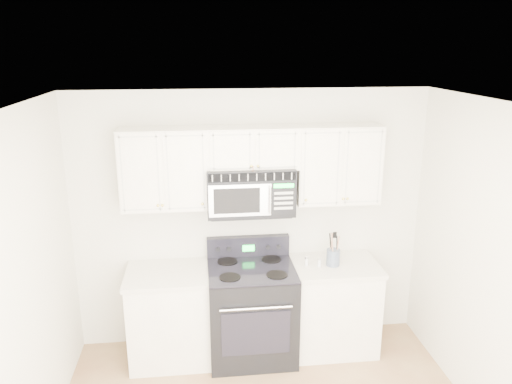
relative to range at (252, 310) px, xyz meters
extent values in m
cube|color=white|center=(0.03, -1.40, 2.12)|extent=(3.50, 3.50, 0.01)
cube|color=beige|center=(0.03, 0.35, 0.82)|extent=(3.50, 0.01, 2.60)
cube|color=beige|center=(-1.72, -1.40, 0.82)|extent=(0.01, 3.50, 2.60)
cube|color=beige|center=(-0.77, 0.03, -0.04)|extent=(0.82, 0.63, 0.88)
cube|color=silver|center=(-0.77, 0.03, 0.42)|extent=(0.86, 0.65, 0.04)
cube|color=black|center=(-0.77, 0.07, -0.43)|extent=(0.82, 0.55, 0.10)
cube|color=beige|center=(0.83, 0.03, -0.04)|extent=(0.82, 0.63, 0.88)
cube|color=silver|center=(0.83, 0.03, 0.42)|extent=(0.86, 0.65, 0.04)
cube|color=black|center=(0.83, 0.07, -0.43)|extent=(0.82, 0.55, 0.10)
cube|color=black|center=(0.00, -0.01, -0.02)|extent=(0.83, 0.71, 0.92)
cube|color=black|center=(0.00, -0.37, -0.03)|extent=(0.64, 0.01, 0.44)
cylinder|color=silver|center=(0.00, -0.39, 0.24)|extent=(0.66, 0.02, 0.02)
cube|color=black|center=(0.00, -0.01, 0.44)|extent=(0.83, 0.71, 0.02)
cube|color=black|center=(0.00, 0.31, 0.55)|extent=(0.83, 0.08, 0.22)
cube|color=#0EFF3F|center=(0.00, 0.26, 0.55)|extent=(0.12, 0.00, 0.07)
cube|color=beige|center=(-0.79, 0.18, 1.41)|extent=(0.80, 0.33, 0.75)
cube|color=beige|center=(0.85, 0.18, 1.41)|extent=(0.80, 0.33, 0.75)
cube|color=beige|center=(0.03, 0.18, 1.59)|extent=(0.84, 0.33, 0.39)
sphere|color=#DBC34E|center=(-0.81, 0.00, 1.12)|extent=(0.03, 0.03, 0.03)
sphere|color=#DBC34E|center=(-0.45, 0.00, 1.12)|extent=(0.03, 0.03, 0.03)
sphere|color=#DBC34E|center=(0.51, 0.00, 1.12)|extent=(0.03, 0.03, 0.03)
sphere|color=#DBC34E|center=(0.87, 0.00, 1.12)|extent=(0.03, 0.03, 0.03)
sphere|color=#DBC34E|center=(0.00, 0.00, 1.46)|extent=(0.03, 0.03, 0.03)
sphere|color=#DBC34E|center=(0.06, 0.00, 1.46)|extent=(0.03, 0.03, 0.03)
cylinder|color=#B02502|center=(0.02, 0.00, 1.40)|extent=(0.00, 0.00, 0.11)
sphere|color=#DBC34E|center=(0.02, 0.00, 1.34)|extent=(0.04, 0.04, 0.04)
cube|color=black|center=(0.00, 0.15, 1.19)|extent=(0.82, 0.41, 0.45)
cube|color=#BBB9B2|center=(0.00, -0.05, 1.37)|extent=(0.80, 0.01, 0.08)
cube|color=silver|center=(-0.11, -0.06, 1.15)|extent=(0.57, 0.01, 0.30)
cube|color=black|center=(-0.14, -0.07, 1.15)|extent=(0.42, 0.01, 0.24)
cube|color=black|center=(0.29, -0.06, 1.15)|extent=(0.22, 0.01, 0.30)
cube|color=#0EFF3F|center=(0.29, -0.07, 1.28)|extent=(0.18, 0.00, 0.04)
cylinder|color=silver|center=(0.16, -0.10, 1.15)|extent=(0.02, 0.02, 0.26)
cylinder|color=slate|center=(0.80, 0.01, 0.52)|extent=(0.13, 0.13, 0.16)
cylinder|color=#9E6D54|center=(0.84, 0.01, 0.60)|extent=(0.01, 0.01, 0.28)
cylinder|color=black|center=(0.78, 0.04, 0.61)|extent=(0.01, 0.01, 0.30)
cylinder|color=#9E6D54|center=(0.79, -0.03, 0.62)|extent=(0.01, 0.01, 0.33)
cylinder|color=black|center=(0.84, 0.01, 0.60)|extent=(0.01, 0.01, 0.28)
cylinder|color=#9E6D54|center=(0.78, 0.04, 0.61)|extent=(0.01, 0.01, 0.30)
cylinder|color=silver|center=(0.54, 0.03, 0.47)|extent=(0.04, 0.04, 0.08)
cylinder|color=silver|center=(0.54, 0.03, 0.52)|extent=(0.04, 0.04, 0.01)
cylinder|color=silver|center=(0.66, -0.01, 0.47)|extent=(0.04, 0.04, 0.07)
cylinder|color=silver|center=(0.66, -0.01, 0.52)|extent=(0.04, 0.04, 0.01)
camera|label=1|loc=(-0.47, -4.35, 2.51)|focal=35.00mm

